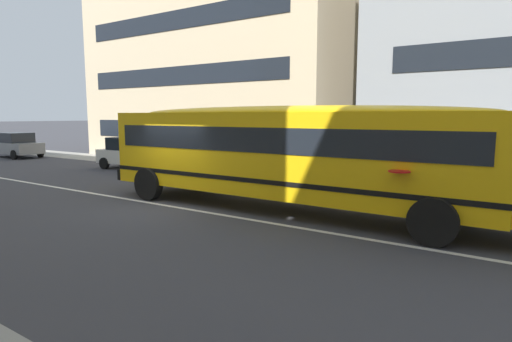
% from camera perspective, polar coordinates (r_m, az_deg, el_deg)
% --- Properties ---
extents(ground_plane, '(400.00, 400.00, 0.00)m').
position_cam_1_polar(ground_plane, '(13.40, -11.79, -4.61)').
color(ground_plane, '#38383D').
extents(sidewalk_far, '(120.00, 3.00, 0.01)m').
position_cam_1_polar(sidewalk_far, '(19.79, 5.24, -0.59)').
color(sidewalk_far, gray).
rests_on(sidewalk_far, ground_plane).
extents(lane_centreline, '(110.00, 0.16, 0.01)m').
position_cam_1_polar(lane_centreline, '(13.40, -11.79, -4.60)').
color(lane_centreline, silver).
rests_on(lane_centreline, ground_plane).
extents(school_bus, '(13.65, 3.25, 3.05)m').
position_cam_1_polar(school_bus, '(12.30, 5.01, 2.98)').
color(school_bus, yellow).
rests_on(school_bus, ground_plane).
extents(parked_car_white_past_driveway, '(3.99, 2.06, 1.64)m').
position_cam_1_polar(parked_car_white_past_driveway, '(22.96, -16.16, 2.37)').
color(parked_car_white_past_driveway, silver).
rests_on(parked_car_white_past_driveway, ground_plane).
extents(parked_car_grey_end_of_row, '(3.90, 1.89, 1.64)m').
position_cam_1_polar(parked_car_grey_end_of_row, '(32.36, -29.54, 3.09)').
color(parked_car_grey_end_of_row, gray).
rests_on(parked_car_grey_end_of_row, ground_plane).
extents(apartment_block_far_left, '(18.18, 13.24, 16.50)m').
position_cam_1_polar(apartment_block_far_left, '(31.65, -1.78, 17.44)').
color(apartment_block_far_left, '#C6B28E').
rests_on(apartment_block_far_left, ground_plane).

